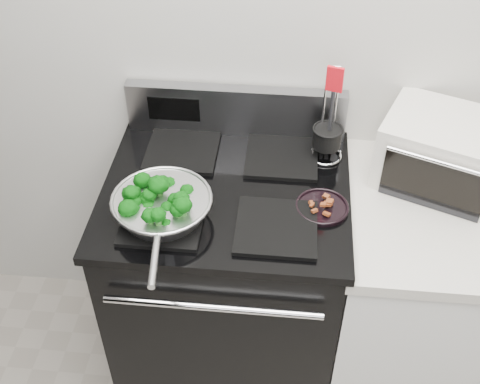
# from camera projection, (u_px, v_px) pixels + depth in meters

# --- Properties ---
(back_wall) EXTENTS (4.00, 0.02, 2.70)m
(back_wall) POSITION_uv_depth(u_px,v_px,m) (332.00, 27.00, 1.88)
(back_wall) COLOR beige
(back_wall) RESTS_ON ground
(gas_range) EXTENTS (0.79, 0.69, 1.13)m
(gas_range) POSITION_uv_depth(u_px,v_px,m) (228.00, 280.00, 2.23)
(gas_range) COLOR black
(gas_range) RESTS_ON floor
(counter) EXTENTS (0.62, 0.68, 0.92)m
(counter) POSITION_uv_depth(u_px,v_px,m) (414.00, 300.00, 2.19)
(counter) COLOR white
(counter) RESTS_ON floor
(skillet) EXTENTS (0.30, 0.48, 0.07)m
(skillet) POSITION_uv_depth(u_px,v_px,m) (162.00, 206.00, 1.78)
(skillet) COLOR silver
(skillet) RESTS_ON gas_range
(broccoli_pile) EXTENTS (0.24, 0.24, 0.08)m
(broccoli_pile) POSITION_uv_depth(u_px,v_px,m) (162.00, 201.00, 1.77)
(broccoli_pile) COLOR black
(broccoli_pile) RESTS_ON skillet
(bacon_plate) EXTENTS (0.16, 0.16, 0.04)m
(bacon_plate) POSITION_uv_depth(u_px,v_px,m) (322.00, 205.00, 1.83)
(bacon_plate) COLOR black
(bacon_plate) RESTS_ON gas_range
(utensil_holder) EXTENTS (0.11, 0.11, 0.35)m
(utensil_holder) POSITION_uv_depth(u_px,v_px,m) (327.00, 142.00, 2.00)
(utensil_holder) COLOR silver
(utensil_holder) RESTS_ON gas_range
(toaster_oven) EXTENTS (0.48, 0.42, 0.23)m
(toaster_oven) POSITION_uv_depth(u_px,v_px,m) (446.00, 153.00, 1.92)
(toaster_oven) COLOR white
(toaster_oven) RESTS_ON counter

